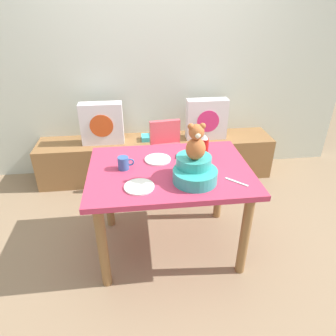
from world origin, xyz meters
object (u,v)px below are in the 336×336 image
Objects in this scene: book_stack at (151,138)px; cell_phone at (185,157)px; pillow_floral_right at (207,119)px; highchair at (168,151)px; ketchup_bottle at (204,146)px; dinner_plate_far at (139,187)px; dining_table at (170,182)px; infant_seat_teal at (195,171)px; dinner_plate_near at (158,159)px; pillow_floral_left at (102,124)px; teddy_bear at (196,143)px; coffee_mug at (124,163)px.

cell_phone is at bearing -78.54° from book_stack.
pillow_floral_right reaches higher than book_stack.
highchair reaches higher than book_stack.
pillow_floral_right is 0.65m from highchair.
dinner_plate_far is at bearing -142.91° from ketchup_bottle.
dining_table is 6.37× the size of ketchup_bottle.
ketchup_bottle is at bearing 67.46° from infant_seat_teal.
pillow_floral_right is at bearing 58.30° from dinner_plate_near.
pillow_floral_right is 3.06× the size of cell_phone.
pillow_floral_left is 0.79m from highchair.
pillow_floral_left reaches higher than dinner_plate_near.
teddy_bear reaches higher than book_stack.
dinner_plate_near is (0.26, 0.11, -0.04)m from coffee_mug.
dinner_plate_near is (-0.07, 0.14, 0.12)m from dining_table.
ketchup_bottle is 0.37m from dinner_plate_near.
pillow_floral_left reaches higher than book_stack.
pillow_floral_right is 3.67× the size of coffee_mug.
highchair reaches higher than dining_table.
teddy_bear reaches higher than pillow_floral_left.
dining_table is 0.20m from dinner_plate_near.
ketchup_bottle is 1.54× the size of coffee_mug.
dining_table is 0.35m from dinner_plate_far.
pillow_floral_right is 1.28m from dining_table.
dinner_plate_near is at bearing 67.36° from dinner_plate_far.
pillow_floral_right is 2.38× the size of ketchup_bottle.
coffee_mug is 0.29m from dinner_plate_far.
teddy_bear is (-0.40, -1.33, 0.34)m from pillow_floral_right.
ketchup_bottle is 0.92× the size of dinner_plate_near.
highchair is at bearing 110.05° from ketchup_bottle.
dinner_plate_near is 0.40m from dinner_plate_far.
dining_table is at bearing 129.73° from infant_seat_teal.
ketchup_bottle is (0.35, -1.02, 0.34)m from book_stack.
pillow_floral_left is 1.43m from dinner_plate_far.
book_stack is 1.00× the size of dinner_plate_near.
dining_table is 0.39m from ketchup_bottle.
infant_seat_teal reaches higher than cell_phone.
pillow_floral_right is at bearing 51.81° from coffee_mug.
book_stack is 1.13m from ketchup_bottle.
infant_seat_teal is 1.65× the size of dinner_plate_far.
pillow_floral_right is at bearing 75.14° from ketchup_bottle.
teddy_bear is 0.48m from dinner_plate_near.
dinner_plate_near is at bearing 124.57° from infant_seat_teal.
coffee_mug is at bearing -128.19° from pillow_floral_right.
cell_phone is (0.71, -0.99, 0.06)m from pillow_floral_left.
highchair is (0.14, -0.44, 0.04)m from book_stack.
highchair is at bearing 75.84° from dinner_plate_near.
pillow_floral_right is 1.19m from dinner_plate_near.
highchair is at bearing -72.10° from book_stack.
pillow_floral_left and infant_seat_teal have the same top height.
teddy_bear is at bearing -85.62° from highchair.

